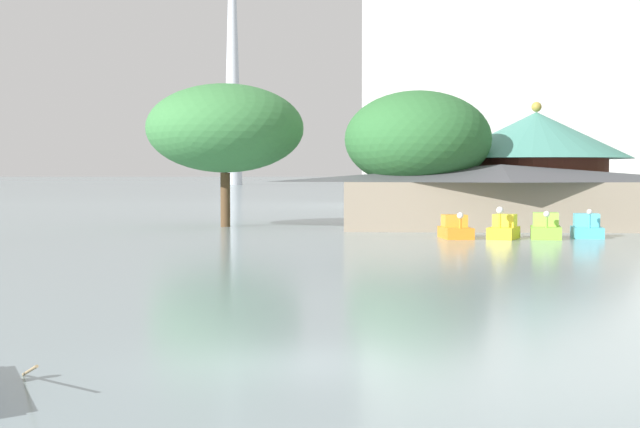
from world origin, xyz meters
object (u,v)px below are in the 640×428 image
at_px(pedal_boat_orange, 455,229).
at_px(boathouse, 501,196).
at_px(background_building_block, 501,87).
at_px(distant_broadcast_tower, 232,5).
at_px(pedal_boat_cyan, 587,228).
at_px(green_roof_pavilion, 536,160).
at_px(pedal_boat_lime, 546,228).
at_px(pedal_boat_yellow, 504,229).
at_px(shoreline_tree_tall_left, 225,128).
at_px(shoreline_tree_mid, 418,139).

height_order(pedal_boat_orange, boathouse, boathouse).
bearing_deg(background_building_block, distant_broadcast_tower, 107.42).
relative_size(pedal_boat_cyan, green_roof_pavilion, 0.21).
xyz_separation_m(pedal_boat_lime, background_building_block, (3.86, 51.50, 12.20)).
xyz_separation_m(pedal_boat_yellow, boathouse, (0.86, 8.23, 1.60)).
height_order(pedal_boat_lime, shoreline_tree_tall_left, shoreline_tree_tall_left).
xyz_separation_m(pedal_boat_orange, pedal_boat_cyan, (7.26, 1.07, 0.01)).
bearing_deg(shoreline_tree_tall_left, pedal_boat_cyan, -22.77).
bearing_deg(pedal_boat_cyan, pedal_boat_lime, -59.58).
relative_size(pedal_boat_lime, distant_broadcast_tower, 0.02).
bearing_deg(green_roof_pavilion, pedal_boat_yellow, -105.40).
bearing_deg(pedal_boat_cyan, shoreline_tree_mid, -128.38).
distance_m(pedal_boat_lime, pedal_boat_cyan, 2.67).
relative_size(green_roof_pavilion, shoreline_tree_tall_left, 1.26).
height_order(pedal_boat_yellow, boathouse, boathouse).
bearing_deg(green_roof_pavilion, distant_broadcast_tower, 104.16).
bearing_deg(distant_broadcast_tower, shoreline_tree_mid, -78.08).
bearing_deg(pedal_boat_lime, boathouse, -162.42).
xyz_separation_m(boathouse, shoreline_tree_tall_left, (-17.70, 2.12, 4.33)).
bearing_deg(shoreline_tree_mid, pedal_boat_orange, -80.14).
distance_m(pedal_boat_orange, background_building_block, 53.59).
relative_size(background_building_block, distant_broadcast_tower, 0.22).
bearing_deg(pedal_boat_lime, shoreline_tree_mid, -138.54).
height_order(pedal_boat_lime, pedal_boat_cyan, pedal_boat_cyan).
height_order(pedal_boat_lime, background_building_block, background_building_block).
height_order(pedal_boat_yellow, shoreline_tree_tall_left, shoreline_tree_tall_left).
bearing_deg(pedal_boat_orange, pedal_boat_cyan, 90.37).
relative_size(green_roof_pavilion, distant_broadcast_tower, 0.10).
bearing_deg(green_roof_pavilion, pedal_boat_cyan, -87.05).
bearing_deg(background_building_block, shoreline_tree_mid, -103.96).
xyz_separation_m(shoreline_tree_mid, background_building_block, (10.38, 41.76, 7.05)).
relative_size(pedal_boat_cyan, shoreline_tree_mid, 0.28).
bearing_deg(shoreline_tree_mid, boathouse, -18.42).
relative_size(pedal_boat_orange, shoreline_tree_mid, 0.31).
xyz_separation_m(pedal_boat_orange, shoreline_tree_tall_left, (-14.27, 10.11, 5.96)).
distance_m(pedal_boat_yellow, green_roof_pavilion, 15.57).
xyz_separation_m(pedal_boat_orange, distant_broadcast_tower, (-49.93, 238.32, 54.66)).
distance_m(boathouse, shoreline_tree_mid, 6.47).
bearing_deg(pedal_boat_cyan, distant_broadcast_tower, -160.89).
distance_m(green_roof_pavilion, shoreline_tree_tall_left, 21.36).
xyz_separation_m(pedal_boat_orange, green_roof_pavilion, (6.57, 14.28, 3.94)).
bearing_deg(boathouse, pedal_boat_orange, -113.24).
distance_m(pedal_boat_cyan, green_roof_pavilion, 13.80).
xyz_separation_m(boathouse, background_building_block, (5.27, 43.46, 10.62)).
bearing_deg(pedal_boat_lime, shoreline_tree_tall_left, -110.34).
relative_size(pedal_boat_yellow, pedal_boat_lime, 1.02).
height_order(pedal_boat_cyan, boathouse, boathouse).
xyz_separation_m(pedal_boat_orange, pedal_boat_yellow, (2.57, -0.24, 0.03)).
height_order(pedal_boat_yellow, background_building_block, background_building_block).
height_order(pedal_boat_lime, green_roof_pavilion, green_roof_pavilion).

